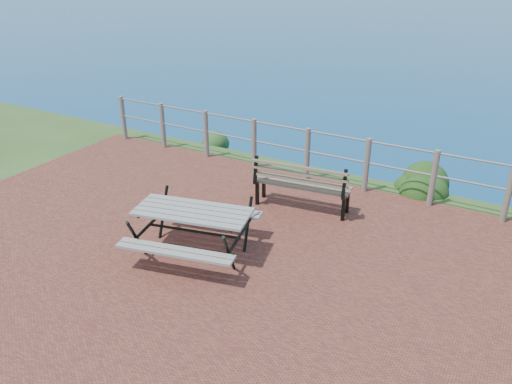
% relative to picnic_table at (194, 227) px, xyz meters
% --- Properties ---
extents(ground, '(10.00, 7.00, 0.12)m').
position_rel_picnic_table_xyz_m(ground, '(0.30, -0.15, -0.44)').
color(ground, brown).
rests_on(ground, ground).
extents(safety_railing, '(9.40, 0.10, 1.00)m').
position_rel_picnic_table_xyz_m(safety_railing, '(0.30, 3.20, 0.14)').
color(safety_railing, '#6B5B4C').
rests_on(safety_railing, ground).
extents(picnic_table, '(1.72, 1.37, 0.68)m').
position_rel_picnic_table_xyz_m(picnic_table, '(0.00, 0.00, 0.00)').
color(picnic_table, gray).
rests_on(picnic_table, ground).
extents(park_bench, '(1.65, 0.59, 0.91)m').
position_rel_picnic_table_xyz_m(park_bench, '(0.75, 2.02, 0.16)').
color(park_bench, brown).
rests_on(park_bench, ground).
extents(shrub_lip_west, '(0.74, 0.74, 0.46)m').
position_rel_picnic_table_xyz_m(shrub_lip_west, '(-2.34, 4.05, -0.44)').
color(shrub_lip_west, '#295720').
rests_on(shrub_lip_west, ground).
extents(shrub_lip_east, '(0.88, 0.88, 0.66)m').
position_rel_picnic_table_xyz_m(shrub_lip_east, '(2.21, 3.73, -0.44)').
color(shrub_lip_east, '#1D4314').
rests_on(shrub_lip_east, ground).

